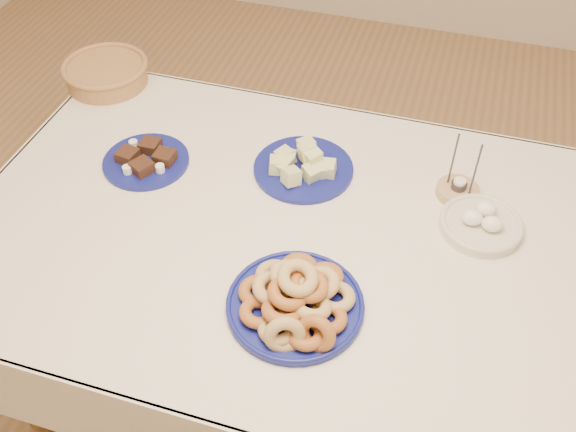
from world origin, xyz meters
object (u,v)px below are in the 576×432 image
at_px(egg_bowl, 481,224).
at_px(wicker_basket, 106,72).
at_px(donut_platter, 296,300).
at_px(dining_table, 293,257).
at_px(candle_holder, 458,190).
at_px(melon_plate, 302,166).
at_px(brownie_plate, 146,160).

bearing_deg(egg_bowl, wicker_basket, 165.39).
bearing_deg(donut_platter, dining_table, 107.68).
relative_size(donut_platter, candle_holder, 1.99).
xyz_separation_m(dining_table, donut_platter, (0.08, -0.24, 0.14)).
xyz_separation_m(candle_holder, egg_bowl, (0.07, -0.11, 0.00)).
bearing_deg(melon_plate, brownie_plate, -168.07).
height_order(wicker_basket, candle_holder, candle_holder).
relative_size(donut_platter, egg_bowl, 1.70).
relative_size(wicker_basket, candle_holder, 1.64).
distance_m(donut_platter, egg_bowl, 0.53).
xyz_separation_m(dining_table, egg_bowl, (0.45, 0.14, 0.13)).
xyz_separation_m(melon_plate, brownie_plate, (-0.43, -0.09, -0.01)).
xyz_separation_m(donut_platter, brownie_plate, (-0.55, 0.37, -0.02)).
distance_m(wicker_basket, egg_bowl, 1.27).
relative_size(brownie_plate, wicker_basket, 1.00).
xyz_separation_m(donut_platter, egg_bowl, (0.38, 0.38, -0.01)).
height_order(melon_plate, brownie_plate, melon_plate).
relative_size(dining_table, candle_holder, 9.04).
bearing_deg(candle_holder, dining_table, -146.35).
relative_size(brownie_plate, candle_holder, 1.65).
relative_size(dining_table, wicker_basket, 5.51).
distance_m(dining_table, wicker_basket, 0.91).
height_order(donut_platter, brownie_plate, donut_platter).
distance_m(brownie_plate, egg_bowl, 0.93).
height_order(dining_table, wicker_basket, wicker_basket).
height_order(donut_platter, candle_holder, candle_holder).
relative_size(donut_platter, wicker_basket, 1.22).
bearing_deg(melon_plate, dining_table, -79.25).
height_order(dining_table, egg_bowl, egg_bowl).
bearing_deg(donut_platter, candle_holder, 58.12).
bearing_deg(dining_table, brownie_plate, 164.91).
height_order(melon_plate, wicker_basket, melon_plate).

